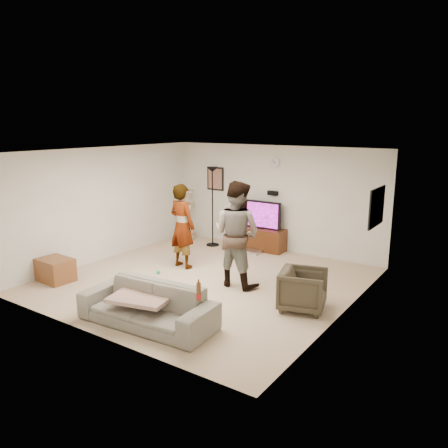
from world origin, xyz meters
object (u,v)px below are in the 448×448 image
Objects in this scene: tv at (260,214)px; beer_bottle at (199,291)px; sofa at (147,305)px; side_table at (55,270)px; floor_lamp at (212,207)px; person_left at (182,226)px; armchair at (303,290)px; tv_stand at (259,238)px; person_right at (237,234)px; cat_tree at (186,214)px.

tv reaches higher than beer_bottle.
sofa is 2.86m from side_table.
tv reaches higher than sofa.
floor_lamp reaches higher than person_left.
tv is 4.86m from beer_bottle.
armchair is 1.11× the size of side_table.
person_left reaches higher than side_table.
person_left is at bearing 54.25° from side_table.
floor_lamp is at bearing -67.86° from person_left.
armchair reaches higher than tv_stand.
person_right is 0.92× the size of sofa.
person_right is at bearing -70.07° from tv.
beer_bottle is (1.66, -4.57, -0.11)m from tv.
floor_lamp reaches higher than side_table.
floor_lamp is 2.63× the size of armchair.
tv_stand is 4.88m from beer_bottle.
beer_bottle is (1.66, -4.57, 0.48)m from tv_stand.
floor_lamp is (-1.15, -0.34, 0.11)m from tv.
floor_lamp reaches higher than armchair.
side_table is at bearing -117.40° from tv.
tv_stand is 2.29m from person_left.
sofa is at bearing 125.43° from person_left.
cat_tree is at bearing -34.35° from person_right.
person_left is 7.15× the size of beer_bottle.
side_table is at bearing 61.21° from person_left.
floor_lamp is 7.84× the size of beer_bottle.
side_table is at bearing -104.84° from floor_lamp.
beer_bottle is (0.80, -2.21, -0.24)m from person_right.
armchair is (1.52, -0.36, -0.65)m from person_right.
person_right is at bearing -36.07° from cat_tree.
beer_bottle is at bearing -70.06° from tv_stand.
person_left is (1.42, -1.88, 0.23)m from cat_tree.
floor_lamp is 0.99× the size of person_right.
armchair is at bearing -48.75° from tv.
sofa is at bearing -81.66° from tv.
beer_bottle is at bearing -70.06° from tv.
floor_lamp reaches higher than beer_bottle.
cat_tree is 0.62× the size of sofa.
cat_tree reaches higher than tv_stand.
floor_lamp reaches higher than sofa.
tv_stand is at bearing 62.60° from side_table.
person_left is at bearing -107.73° from tv.
beer_bottle is (3.74, -4.35, 0.09)m from cat_tree.
tv is at bearing 25.90° from armchair.
beer_bottle is at bearing -3.95° from sofa.
tv reaches higher than armchair.
tv_stand is 3.61m from armchair.
person_left is 0.83× the size of sofa.
cat_tree is 0.67× the size of person_right.
tv is at bearing 109.94° from beer_bottle.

